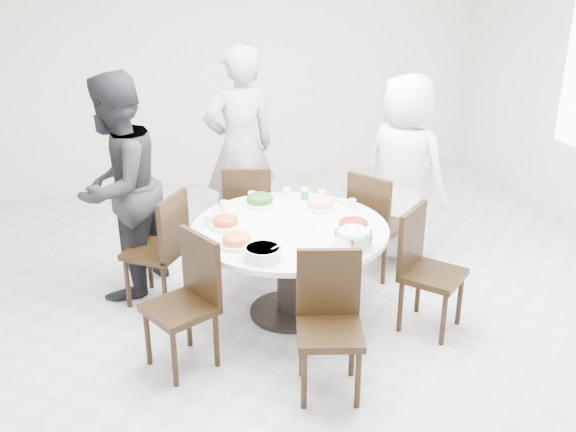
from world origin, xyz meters
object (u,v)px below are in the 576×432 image
object	(u,v)px
diner_right	(404,169)
beverage_bottle	(305,186)
chair_ne	(379,222)
rice_bowl	(353,240)
chair_n	(249,212)
chair_s	(330,329)
chair_nw	(155,249)
diner_middle	(240,148)
chair_se	(433,272)
dining_table	(290,271)
soup_bowl	(263,253)
diner_left	(118,187)
chair_sw	(180,306)

from	to	relation	value
diner_right	beverage_bottle	world-z (taller)	diner_right
chair_ne	rice_bowl	size ratio (longest dim) A/B	3.48
chair_n	chair_s	bearing A→B (deg)	107.96
rice_bowl	chair_nw	bearing A→B (deg)	143.80
chair_n	chair_s	size ratio (longest dim) A/B	1.00
chair_n	diner_middle	distance (m)	0.64
chair_se	chair_n	bearing A→B (deg)	83.85
dining_table	beverage_bottle	bearing A→B (deg)	61.76
soup_bowl	rice_bowl	bearing A→B (deg)	-1.26
dining_table	rice_bowl	world-z (taller)	rice_bowl
dining_table	beverage_bottle	xyz separation A→B (m)	(0.28, 0.53, 0.49)
diner_left	beverage_bottle	xyz separation A→B (m)	(1.50, -0.24, -0.06)
chair_sw	beverage_bottle	bearing A→B (deg)	104.17
chair_n	rice_bowl	world-z (taller)	chair_n
chair_n	diner_middle	world-z (taller)	diner_middle
chair_nw	rice_bowl	world-z (taller)	chair_nw
chair_ne	diner_middle	size ratio (longest dim) A/B	0.50
diner_right	diner_left	world-z (taller)	diner_left
chair_se	diner_right	distance (m)	1.32
chair_s	rice_bowl	bearing A→B (deg)	72.03
beverage_bottle	chair_sw	bearing A→B (deg)	-140.38
chair_se	rice_bowl	xyz separation A→B (m)	(-0.64, 0.03, 0.33)
chair_ne	diner_middle	bearing A→B (deg)	12.32
chair_nw	chair_ne	bearing A→B (deg)	126.44
dining_table	chair_sw	bearing A→B (deg)	-153.07
chair_n	chair_nw	bearing A→B (deg)	47.00
dining_table	chair_n	size ratio (longest dim) A/B	1.58
chair_s	chair_se	world-z (taller)	same
chair_nw	diner_middle	bearing A→B (deg)	172.62
soup_bowl	beverage_bottle	distance (m)	1.16
chair_ne	chair_se	world-z (taller)	same
diner_right	beverage_bottle	bearing A→B (deg)	68.50
diner_left	diner_middle	bearing A→B (deg)	154.91
chair_n	beverage_bottle	xyz separation A→B (m)	(0.37, -0.49, 0.39)
chair_ne	soup_bowl	xyz separation A→B (m)	(-1.28, -0.93, 0.32)
chair_nw	diner_left	distance (m)	0.58
diner_right	chair_s	bearing A→B (deg)	110.71
beverage_bottle	dining_table	bearing A→B (deg)	-118.24
diner_left	dining_table	bearing A→B (deg)	92.45
rice_bowl	beverage_bottle	xyz separation A→B (m)	(-0.04, 1.00, 0.06)
diner_middle	soup_bowl	xyz separation A→B (m)	(-0.26, -1.89, -0.17)
chair_ne	chair_sw	world-z (taller)	same
chair_n	chair_se	size ratio (longest dim) A/B	1.00
chair_n	rice_bowl	size ratio (longest dim) A/B	3.48
soup_bowl	chair_ne	bearing A→B (deg)	36.09
chair_ne	diner_middle	xyz separation A→B (m)	(-1.02, 0.96, 0.48)
diner_right	diner_middle	size ratio (longest dim) A/B	0.90
diner_right	soup_bowl	xyz separation A→B (m)	(-1.60, -1.17, -0.07)
dining_table	soup_bowl	distance (m)	0.70
diner_right	diner_middle	world-z (taller)	diner_middle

